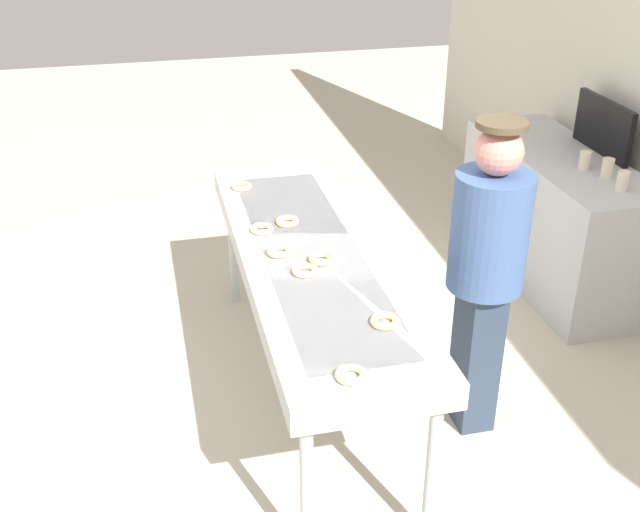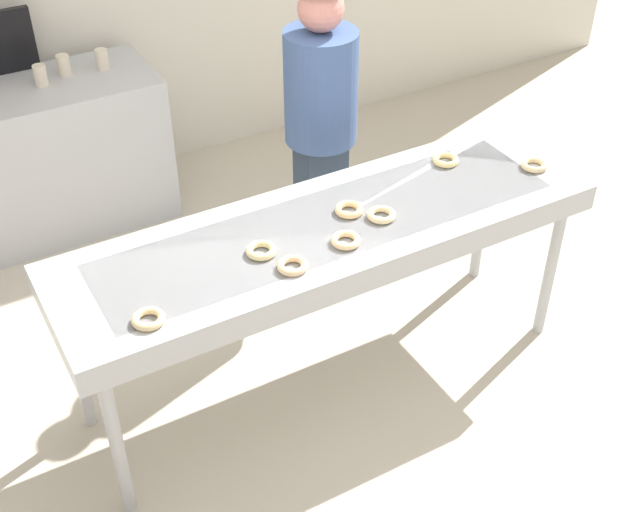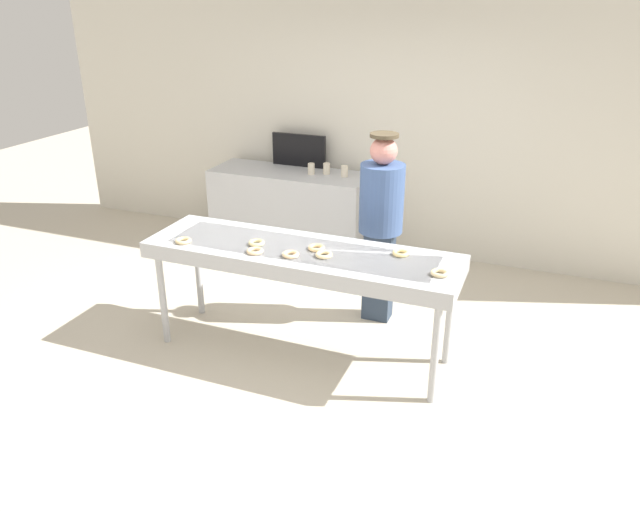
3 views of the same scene
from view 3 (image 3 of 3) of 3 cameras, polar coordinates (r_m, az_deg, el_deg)
ground_plane at (r=4.99m, az=-1.68°, el=-8.93°), size 16.00×16.00×0.00m
back_wall at (r=6.59m, az=6.61°, el=13.44°), size 8.00×0.12×3.09m
fryer_conveyor at (r=4.60m, az=-1.80°, el=-0.12°), size 2.43×0.70×0.90m
plain_donut_0 at (r=4.55m, az=-0.34°, el=0.79°), size 0.18×0.18×0.03m
plain_donut_1 at (r=4.52m, az=-6.15°, el=0.46°), size 0.16×0.16×0.03m
plain_donut_2 at (r=4.22m, az=11.20°, el=-1.59°), size 0.18×0.18×0.03m
plain_donut_3 at (r=4.80m, az=-12.76°, el=1.41°), size 0.17×0.17×0.03m
plain_donut_4 at (r=4.44m, az=-2.79°, el=0.16°), size 0.17×0.17×0.03m
plain_donut_5 at (r=4.50m, az=7.62°, el=0.28°), size 0.14×0.14×0.03m
plain_donut_6 at (r=4.67m, az=-6.00°, el=1.25°), size 0.14×0.14×0.03m
plain_donut_7 at (r=4.43m, az=0.37°, el=0.13°), size 0.13×0.13×0.03m
worker_baker at (r=5.11m, az=5.76°, el=3.76°), size 0.37×0.37×1.66m
prep_counter at (r=6.77m, az=-2.81°, el=4.25°), size 1.74×0.63×0.90m
paper_cup_0 at (r=6.53m, az=0.62°, el=8.23°), size 0.07×0.07×0.12m
paper_cup_1 at (r=6.52m, az=-0.83°, el=8.21°), size 0.07×0.07×0.12m
paper_cup_2 at (r=6.43m, az=2.32°, el=7.97°), size 0.07×0.07×0.12m
menu_display at (r=6.83m, az=-2.00°, el=9.92°), size 0.63×0.04×0.36m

